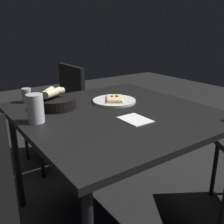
% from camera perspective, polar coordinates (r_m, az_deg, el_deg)
% --- Properties ---
extents(ground, '(8.00, 8.00, 0.00)m').
position_cam_1_polar(ground, '(1.80, 0.59, -22.47)').
color(ground, black).
extents(dining_table, '(1.05, 1.02, 0.73)m').
position_cam_1_polar(dining_table, '(1.45, 0.68, -2.02)').
color(dining_table, black).
rests_on(dining_table, ground).
extents(pizza_plate, '(0.27, 0.27, 0.04)m').
position_cam_1_polar(pizza_plate, '(1.60, 0.51, 2.60)').
color(pizza_plate, white).
rests_on(pizza_plate, dining_table).
extents(bread_basket, '(0.24, 0.24, 0.12)m').
position_cam_1_polar(bread_basket, '(1.51, -12.54, 2.32)').
color(bread_basket, black).
rests_on(bread_basket, dining_table).
extents(beer_glass, '(0.08, 0.08, 0.14)m').
position_cam_1_polar(beer_glass, '(1.30, -16.58, 0.38)').
color(beer_glass, silver).
rests_on(beer_glass, dining_table).
extents(pepper_shaker, '(0.06, 0.06, 0.09)m').
position_cam_1_polar(pepper_shaker, '(1.67, -18.39, 3.34)').
color(pepper_shaker, '#BFB299').
rests_on(pepper_shaker, dining_table).
extents(napkin, '(0.16, 0.12, 0.00)m').
position_cam_1_polar(napkin, '(1.30, 5.13, -1.67)').
color(napkin, white).
rests_on(napkin, dining_table).
extents(chair_spare, '(0.45, 0.45, 0.86)m').
position_cam_1_polar(chair_spare, '(2.30, -11.35, 0.70)').
color(chair_spare, black).
rests_on(chair_spare, ground).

